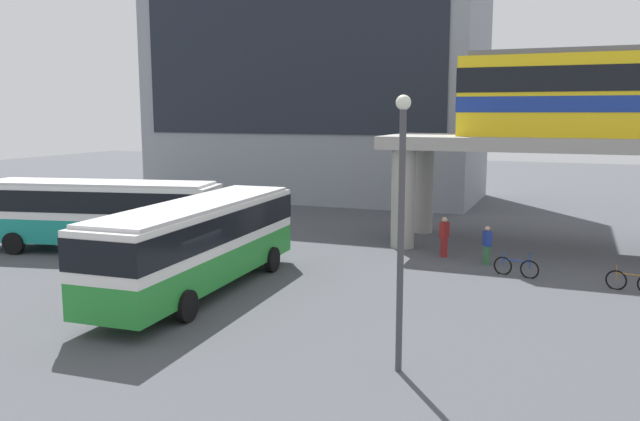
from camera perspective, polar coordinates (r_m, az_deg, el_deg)
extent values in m
plane|color=#47494F|center=(30.19, -1.78, -3.39)|extent=(120.00, 120.00, 0.00)
cube|color=gray|center=(48.95, -0.33, 11.86)|extent=(24.05, 10.49, 18.04)
cube|color=black|center=(44.15, -2.98, 13.37)|extent=(21.64, 0.10, 10.10)
cylinder|color=#9E9B93|center=(30.34, 7.37, 1.04)|extent=(1.10, 1.10, 4.63)
cylinder|color=#9E9B93|center=(34.38, 9.10, 1.90)|extent=(1.10, 1.10, 4.63)
cube|color=#268C33|center=(23.17, -10.57, -4.60)|extent=(3.01, 11.10, 1.10)
cube|color=white|center=(22.91, -10.66, -1.43)|extent=(3.01, 11.10, 1.50)
cube|color=black|center=(22.90, -10.67, -1.25)|extent=(3.05, 11.15, 0.96)
cube|color=silver|center=(22.79, -10.72, 0.57)|extent=(2.86, 10.55, 0.12)
cylinder|color=black|center=(26.89, -9.17, -3.92)|extent=(0.33, 1.01, 1.00)
cylinder|color=black|center=(25.82, -4.26, -4.35)|extent=(0.33, 1.01, 1.00)
cylinder|color=black|center=(21.49, -17.55, -7.44)|extent=(0.33, 1.01, 1.00)
cylinder|color=black|center=(20.14, -11.76, -8.29)|extent=(0.33, 1.01, 1.00)
cube|color=teal|center=(31.07, -18.95, -1.55)|extent=(11.28, 4.71, 1.10)
cube|color=white|center=(30.88, -19.06, 0.83)|extent=(11.28, 4.71, 1.50)
cube|color=black|center=(30.87, -19.07, 0.97)|extent=(11.33, 4.75, 0.96)
cube|color=silver|center=(30.78, -19.14, 2.32)|extent=(10.71, 4.47, 0.12)
cylinder|color=black|center=(31.99, -25.52, -2.65)|extent=(1.04, 0.48, 1.00)
cylinder|color=black|center=(34.01, -23.10, -1.86)|extent=(1.04, 0.48, 1.00)
cylinder|color=black|center=(28.71, -14.68, -3.29)|extent=(1.04, 0.48, 1.00)
cylinder|color=black|center=(30.95, -12.77, -2.36)|extent=(1.04, 0.48, 1.00)
torus|color=black|center=(26.08, 18.08, -5.00)|extent=(0.73, 0.23, 0.74)
torus|color=black|center=(26.39, 15.90, -4.74)|extent=(0.73, 0.23, 0.74)
cylinder|color=#1E3FA5|center=(26.17, 17.01, -4.27)|extent=(1.03, 0.29, 0.05)
cylinder|color=#1E3FA5|center=(26.33, 15.92, -4.10)|extent=(0.04, 0.04, 0.55)
cylinder|color=#1E3FA5|center=(26.00, 18.12, -4.25)|extent=(0.04, 0.04, 0.65)
torus|color=black|center=(25.60, 24.77, -5.63)|extent=(0.73, 0.25, 0.74)
cylinder|color=#996626|center=(25.44, 25.97, -5.14)|extent=(1.03, 0.32, 0.05)
cylinder|color=#996626|center=(25.53, 24.81, -4.98)|extent=(0.04, 0.04, 0.55)
cylinder|color=#33663F|center=(27.89, 14.55, -3.85)|extent=(0.32, 0.32, 0.79)
cube|color=navy|center=(27.75, 14.60, -2.42)|extent=(0.43, 0.48, 0.63)
sphere|color=tan|center=(27.67, 14.64, -1.56)|extent=(0.21, 0.21, 0.21)
cylinder|color=maroon|center=(28.93, 10.92, -3.21)|extent=(0.32, 0.32, 0.86)
cube|color=maroon|center=(28.78, 10.96, -1.70)|extent=(0.42, 0.48, 0.68)
sphere|color=tan|center=(28.70, 10.99, -0.80)|extent=(0.23, 0.23, 0.23)
cylinder|color=#3F3F44|center=(15.55, 7.17, -2.95)|extent=(0.16, 0.16, 6.40)
sphere|color=silver|center=(15.24, 7.41, 9.48)|extent=(0.36, 0.36, 0.36)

